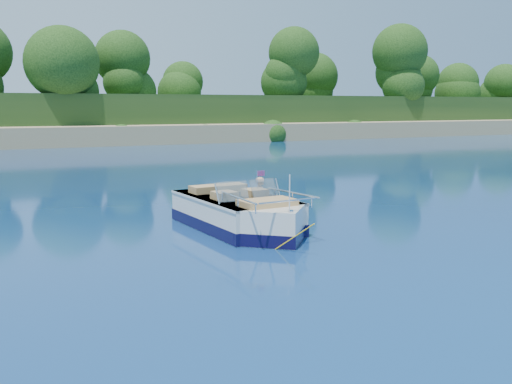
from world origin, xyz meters
The scene contains 6 objects.
ground centered at (0.00, 0.00, 0.00)m, with size 160.00×160.00×0.00m, color #0B1C4D.
shoreline centered at (0.00, 63.77, 0.98)m, with size 170.00×59.00×6.00m.
treeline centered at (0.04, 41.01, 5.55)m, with size 150.00×7.12×8.19m.
motorboat centered at (-2.98, 3.16, 0.35)m, with size 2.27×5.48×1.82m.
tow_tube centered at (-1.47, 5.17, 0.09)m, with size 1.62×1.62×0.35m.
boy centered at (-1.50, 5.20, 0.00)m, with size 0.52×0.34×1.43m, color tan.
Camera 1 is at (-8.61, -9.46, 3.06)m, focal length 40.00 mm.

